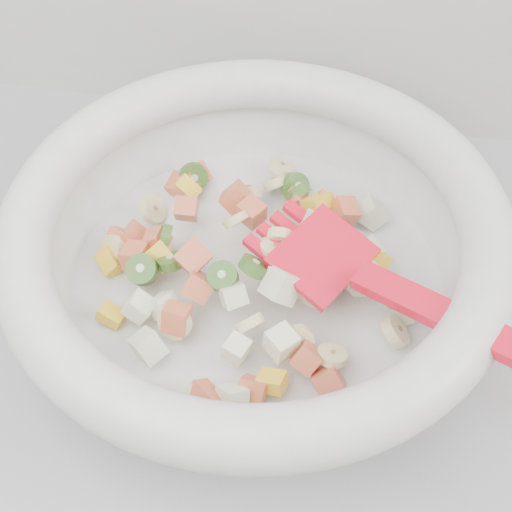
# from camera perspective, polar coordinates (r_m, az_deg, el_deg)

# --- Properties ---
(mixing_bowl) EXTENTS (0.49, 0.41, 0.12)m
(mixing_bowl) POSITION_cam_1_polar(r_m,az_deg,el_deg) (0.58, 0.05, 0.80)
(mixing_bowl) COLOR silver
(mixing_bowl) RESTS_ON counter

